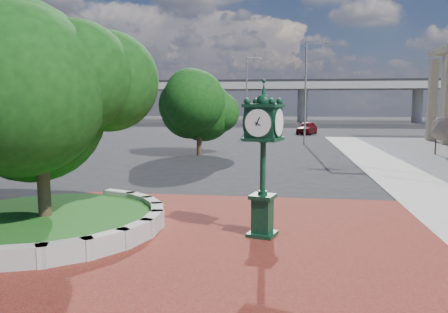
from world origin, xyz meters
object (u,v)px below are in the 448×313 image
street_lamp_near (308,85)px  parked_car (307,128)px  street_lamp_far (248,88)px  post_clock (263,153)px

street_lamp_near → parked_car: bearing=87.1°
street_lamp_near → street_lamp_far: 19.19m
street_lamp_near → street_lamp_far: street_lamp_far is taller
parked_car → street_lamp_far: size_ratio=0.46×
parked_car → street_lamp_far: street_lamp_far is taller
parked_car → street_lamp_near: (-0.63, -12.46, 4.41)m
post_clock → street_lamp_near: bearing=84.7°
street_lamp_far → street_lamp_near: bearing=-69.9°
post_clock → street_lamp_far: size_ratio=0.45×
post_clock → parked_car: 39.27m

